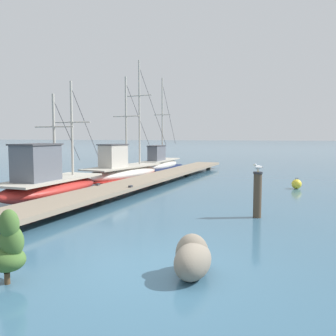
{
  "coord_description": "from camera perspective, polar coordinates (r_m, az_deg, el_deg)",
  "views": [
    {
      "loc": [
        2.61,
        -6.57,
        2.62
      ],
      "look_at": [
        -1.67,
        6.61,
        1.4
      ],
      "focal_mm": 39.22,
      "sensor_mm": 36.0,
      "label": 1
    }
  ],
  "objects": [
    {
      "name": "coastal_shrub",
      "position": [
        7.23,
        -23.58,
        -11.4
      ],
      "size": [
        0.71,
        0.6,
        1.35
      ],
      "color": "#4C3823",
      "rests_on": "ground"
    },
    {
      "name": "ground_plane",
      "position": [
        7.54,
        -3.58,
        -15.32
      ],
      "size": [
        400.0,
        400.0,
        0.0
      ],
      "primitive_type": "plane",
      "color": "#38607A"
    },
    {
      "name": "fishing_boat_2",
      "position": [
        21.37,
        -7.12,
        -0.39
      ],
      "size": [
        3.13,
        8.32,
        7.2
      ],
      "color": "silver",
      "rests_on": "ground"
    },
    {
      "name": "floating_dock",
      "position": [
        19.91,
        -2.05,
        -1.48
      ],
      "size": [
        3.1,
        22.54,
        0.53
      ],
      "color": "gray",
      "rests_on": "ground"
    },
    {
      "name": "perched_seagull",
      "position": [
        11.99,
        13.84,
        0.13
      ],
      "size": [
        0.29,
        0.32,
        0.27
      ],
      "color": "gold",
      "rests_on": "mooring_piling"
    },
    {
      "name": "shore_rock_near_right",
      "position": [
        7.06,
        3.9,
        -13.79
      ],
      "size": [
        0.9,
        1.31,
        0.79
      ],
      "color": "#766C5D",
      "rests_on": "ground"
    },
    {
      "name": "mooring_buoy",
      "position": [
        19.21,
        19.36,
        -2.37
      ],
      "size": [
        0.48,
        0.48,
        0.55
      ],
      "color": "yellow",
      "rests_on": "ground"
    },
    {
      "name": "mooring_piling",
      "position": [
        12.09,
        13.73,
        -3.89
      ],
      "size": [
        0.3,
        0.3,
        1.48
      ],
      "color": "#4C3D2D",
      "rests_on": "ground"
    },
    {
      "name": "fishing_boat_0",
      "position": [
        27.78,
        -1.19,
        0.82
      ],
      "size": [
        1.62,
        6.64,
        6.97
      ],
      "color": "silver",
      "rests_on": "ground"
    },
    {
      "name": "fishing_boat_1",
      "position": [
        15.9,
        -18.09,
        -2.15
      ],
      "size": [
        2.31,
        6.68,
        5.05
      ],
      "color": "#AD2823",
      "rests_on": "ground"
    }
  ]
}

